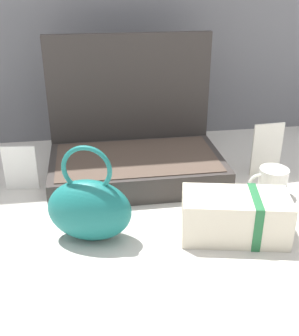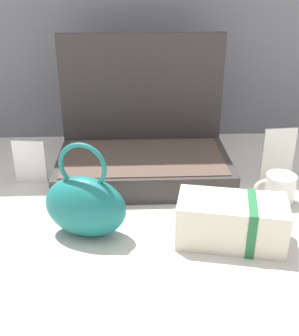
# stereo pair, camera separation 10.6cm
# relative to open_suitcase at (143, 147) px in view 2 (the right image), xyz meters

# --- Properties ---
(ground_plane) EXTENTS (6.00, 6.00, 0.00)m
(ground_plane) POSITION_rel_open_suitcase_xyz_m (0.02, -0.22, -0.09)
(ground_plane) COLOR beige
(open_suitcase) EXTENTS (0.52, 0.32, 0.42)m
(open_suitcase) POSITION_rel_open_suitcase_xyz_m (0.00, 0.00, 0.00)
(open_suitcase) COLOR #332D2B
(open_suitcase) RESTS_ON ground_plane
(teal_pouch_handbag) EXTENTS (0.22, 0.15, 0.24)m
(teal_pouch_handbag) POSITION_rel_open_suitcase_xyz_m (-0.15, -0.33, -0.01)
(teal_pouch_handbag) COLOR #196B66
(teal_pouch_handbag) RESTS_ON ground_plane
(cream_toiletry_bag) EXTENTS (0.27, 0.18, 0.11)m
(cream_toiletry_bag) POSITION_rel_open_suitcase_xyz_m (0.20, -0.38, -0.03)
(cream_toiletry_bag) COLOR beige
(cream_toiletry_bag) RESTS_ON ground_plane
(coffee_mug) EXTENTS (0.12, 0.08, 0.08)m
(coffee_mug) POSITION_rel_open_suitcase_xyz_m (0.37, -0.19, -0.05)
(coffee_mug) COLOR silver
(coffee_mug) RESTS_ON ground_plane
(info_card_left) EXTENTS (0.10, 0.02, 0.14)m
(info_card_left) POSITION_rel_open_suitcase_xyz_m (-0.34, -0.05, -0.02)
(info_card_left) COLOR white
(info_card_left) RESTS_ON ground_plane
(poster_card_right) EXTENTS (0.10, 0.01, 0.17)m
(poster_card_right) POSITION_rel_open_suitcase_xyz_m (0.40, -0.07, -0.00)
(poster_card_right) COLOR white
(poster_card_right) RESTS_ON ground_plane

